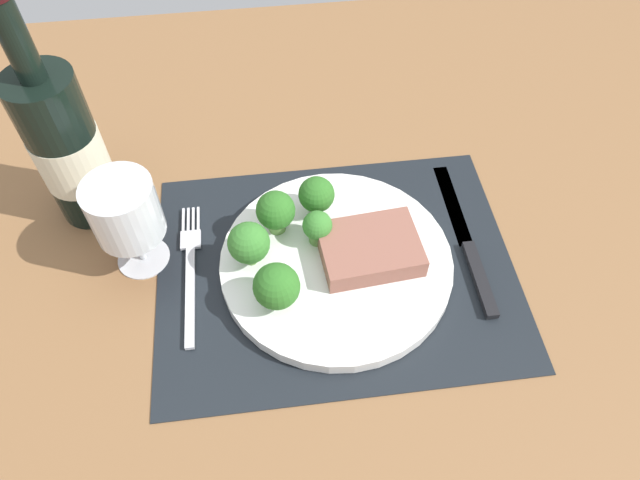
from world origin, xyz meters
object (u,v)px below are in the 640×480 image
Objects in this scene: plate at (336,263)px; steak at (371,252)px; fork at (190,270)px; wine_glass at (126,214)px; knife at (469,248)px; wine_bottle at (67,146)px.

steak is (3.76, -0.44, 2.09)cm from plate.
plate is 4.32cm from steak.
wine_glass is (-5.48, 2.73, 7.58)cm from fork.
wine_glass is at bearing 176.20° from knife.
steak is 35.83cm from wine_bottle.
wine_bottle reaches higher than knife.
steak is at bearing -7.49° from fork.
fork is (-16.62, 1.42, -0.55)cm from plate.
fork is 19.37cm from wine_bottle.
plate is 0.89× the size of wine_bottle.
wine_bottle is (-44.50, 12.56, 9.64)cm from knife.
steak is 12.39cm from knife.
knife is (32.46, -0.89, 0.05)cm from fork.
wine_bottle is (-28.66, 13.09, 9.15)cm from plate.
knife is 0.77× the size of wine_bottle.
fork is at bearing -179.92° from knife.
wine_glass reaches higher than steak.
wine_bottle is at bearing 155.45° from plate.
plate is at bearing -7.16° from fork.
wine_glass is (-37.94, 3.62, 7.53)cm from knife.
wine_bottle is 2.41× the size of wine_glass.
wine_glass is at bearing 169.35° from plate.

